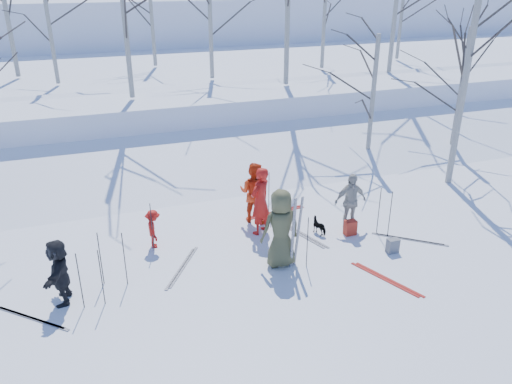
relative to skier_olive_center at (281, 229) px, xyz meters
name	(u,v)px	position (x,y,z in m)	size (l,w,h in m)	color
ground	(276,262)	(-0.06, 0.10, -0.99)	(120.00, 120.00, 0.00)	white
snow_ramp	(206,164)	(-0.06, 7.10, -0.84)	(70.00, 9.50, 1.40)	white
snow_plateau	(159,87)	(-0.06, 17.10, 0.01)	(70.00, 18.00, 2.20)	white
far_hill	(118,29)	(-0.06, 38.10, 1.01)	(90.00, 30.00, 6.00)	white
skier_olive_center	(281,229)	(0.00, 0.00, 0.00)	(0.97, 0.63, 1.99)	#48492C
skier_red_north	(260,201)	(0.10, 1.72, -0.04)	(0.70, 0.46, 1.92)	red
skier_redor_behind	(254,192)	(0.18, 2.47, -0.10)	(0.87, 0.68, 1.79)	red
skier_red_seated	(154,229)	(-2.78, 1.92, -0.47)	(0.68, 0.39, 1.05)	red
skier_cream_east	(350,201)	(2.56, 1.15, -0.18)	(0.95, 0.40, 1.63)	beige
skier_grey_west	(59,271)	(-5.04, 0.21, -0.24)	(1.39, 0.44, 1.50)	black
dog	(320,226)	(1.64, 1.12, -0.77)	(0.24, 0.54, 0.45)	black
upright_ski_left	(293,234)	(0.21, -0.26, -0.04)	(0.07, 0.02, 1.90)	silver
upright_ski_right	(298,231)	(0.38, -0.20, -0.04)	(0.07, 0.02, 1.90)	silver
ski_pair_a	(410,239)	(3.77, -0.04, -0.98)	(1.59, 1.37, 0.02)	silver
ski_pair_b	(386,279)	(2.10, -1.48, -0.98)	(0.88, 1.84, 0.02)	#A41F17
ski_pair_c	(182,267)	(-2.32, 0.65, -0.98)	(1.18, 1.71, 0.02)	silver
ski_pair_d	(31,318)	(-5.70, -0.22, -0.98)	(1.53, 1.44, 0.02)	silver
ski_pair_e	(276,212)	(0.98, 2.73, -0.98)	(1.91, 0.44, 0.02)	#A41F17
ski_pair_f	(302,234)	(1.14, 1.20, -0.98)	(0.78, 1.87, 0.02)	silver
ski_pole_a	(307,242)	(0.57, -0.31, -0.32)	(0.02, 0.02, 1.34)	black
ski_pole_b	(379,211)	(3.15, 0.62, -0.32)	(0.02, 0.02, 1.34)	black
ski_pole_c	(101,278)	(-4.21, -0.21, -0.32)	(0.02, 0.02, 1.34)	black
ski_pole_d	(269,193)	(0.74, 2.72, -0.32)	(0.02, 0.02, 1.34)	black
ski_pole_e	(80,281)	(-4.64, -0.19, -0.32)	(0.02, 0.02, 1.34)	black
ski_pole_f	(125,259)	(-3.66, 0.40, -0.32)	(0.02, 0.02, 1.34)	black
ski_pole_g	(390,214)	(3.31, 0.32, -0.32)	(0.02, 0.02, 1.34)	black
ski_pole_h	(152,227)	(-2.83, 1.73, -0.32)	(0.02, 0.02, 1.34)	black
ski_pole_i	(262,200)	(0.40, 2.38, -0.32)	(0.02, 0.02, 1.34)	black
ski_pole_j	(101,259)	(-4.17, 0.59, -0.32)	(0.02, 0.02, 1.34)	black
backpack_red	(350,228)	(2.40, 0.77, -0.78)	(0.32, 0.22, 0.42)	#B22C1B
backpack_grey	(393,246)	(2.95, -0.44, -0.80)	(0.30, 0.20, 0.38)	slate
backpack_dark	(284,210)	(1.12, 2.41, -0.79)	(0.34, 0.24, 0.40)	black
birch_plateau_a	(402,7)	(12.96, 14.54, 3.95)	(4.44, 4.44, 5.49)	silver
birch_plateau_d	(210,17)	(1.73, 12.57, 3.85)	(4.30, 4.30, 5.28)	silver
birch_plateau_e	(151,11)	(-0.18, 16.79, 3.89)	(4.36, 4.36, 5.37)	silver
birch_plateau_f	(325,14)	(7.65, 13.29, 3.78)	(4.20, 4.20, 5.14)	silver
birch_plateau_h	(49,25)	(-4.92, 13.65, 3.62)	(3.97, 3.97, 4.82)	silver
birch_plateau_i	(288,0)	(4.40, 10.23, 4.62)	(5.39, 5.39, 6.84)	silver
birch_plateau_j	(124,14)	(-2.20, 9.88, 4.24)	(4.85, 4.85, 6.08)	silver
birch_edge_b	(465,79)	(7.46, 2.94, 2.55)	(5.57, 5.57, 7.10)	silver
birch_edge_c	(460,93)	(9.60, 5.43, 1.42)	(3.98, 3.98, 4.83)	silver
birch_edge_e	(373,100)	(5.97, 5.79, 1.35)	(3.88, 3.88, 4.68)	silver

